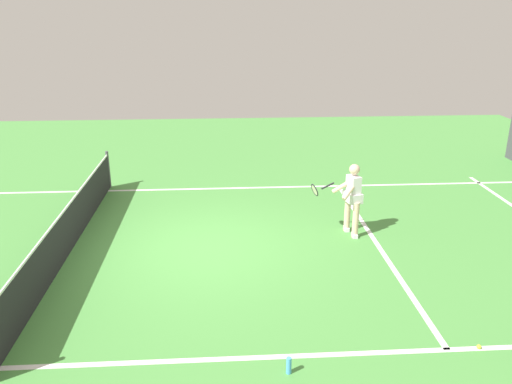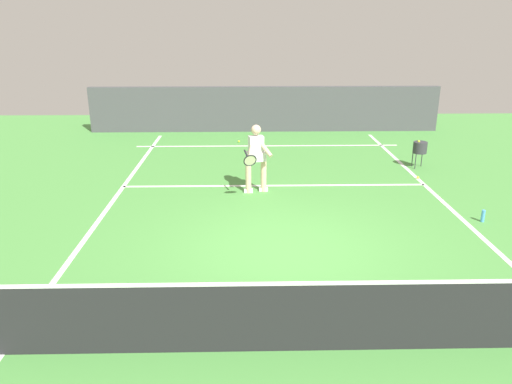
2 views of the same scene
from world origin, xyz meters
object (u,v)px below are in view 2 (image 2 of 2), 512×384
(tennis_player, at_px, (256,156))
(ball_hopper, at_px, (420,148))
(tennis_ball_mid, at_px, (239,141))
(water_bottle, at_px, (483,216))
(tennis_ball_near, at_px, (418,178))

(tennis_player, bearing_deg, ball_hopper, -156.50)
(tennis_ball_mid, bearing_deg, water_bottle, 125.65)
(tennis_player, xyz_separation_m, tennis_ball_near, (-4.03, -0.91, -0.81))
(ball_hopper, distance_m, water_bottle, 3.77)
(water_bottle, bearing_deg, tennis_player, -22.89)
(tennis_player, bearing_deg, tennis_ball_near, -167.27)
(tennis_ball_near, height_order, ball_hopper, ball_hopper)
(ball_hopper, bearing_deg, water_bottle, 90.16)
(tennis_ball_mid, distance_m, water_bottle, 8.27)
(tennis_player, relative_size, tennis_ball_near, 23.48)
(ball_hopper, height_order, water_bottle, ball_hopper)
(tennis_ball_near, height_order, tennis_ball_mid, same)
(tennis_ball_mid, height_order, ball_hopper, ball_hopper)
(tennis_player, relative_size, tennis_ball_mid, 23.48)
(tennis_ball_near, distance_m, tennis_ball_mid, 5.98)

